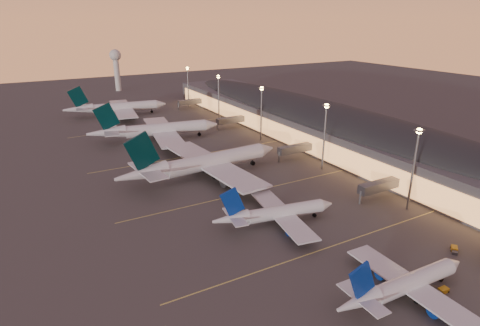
# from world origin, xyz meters

# --- Properties ---
(ground) EXTENTS (700.00, 700.00, 0.00)m
(ground) POSITION_xyz_m (0.00, 0.00, 0.00)
(ground) COLOR #413F3C
(airliner_narrow_south) EXTENTS (35.55, 31.68, 12.73)m
(airliner_narrow_south) POSITION_xyz_m (0.26, -27.84, 3.29)
(airliner_narrow_south) COLOR silver
(airliner_narrow_south) RESTS_ON ground
(airliner_narrow_north) EXTENTS (37.02, 33.44, 13.24)m
(airliner_narrow_north) POSITION_xyz_m (-4.93, 12.18, 3.42)
(airliner_narrow_north) COLOR silver
(airliner_narrow_north) RESTS_ON ground
(airliner_wide_near) EXTENTS (65.15, 59.52, 20.84)m
(airliner_wide_near) POSITION_xyz_m (-7.78, 55.43, 5.36)
(airliner_wide_near) COLOR silver
(airliner_wide_near) RESTS_ON ground
(airliner_wide_mid) EXTENTS (62.07, 57.15, 19.89)m
(airliner_wide_mid) POSITION_xyz_m (-7.99, 109.86, 5.12)
(airliner_wide_mid) COLOR silver
(airliner_wide_mid) RESTS_ON ground
(airliner_wide_far) EXTENTS (59.72, 54.82, 19.11)m
(airliner_wide_far) POSITION_xyz_m (-11.99, 171.20, 4.92)
(airliner_wide_far) COLOR silver
(airliner_wide_far) RESTS_ON ground
(terminal_building) EXTENTS (56.35, 255.00, 17.46)m
(terminal_building) POSITION_xyz_m (61.84, 72.47, 8.78)
(terminal_building) COLOR #48484D
(terminal_building) RESTS_ON ground
(light_masts) EXTENTS (2.20, 217.20, 25.90)m
(light_masts) POSITION_xyz_m (36.00, 65.00, 17.55)
(light_masts) COLOR slate
(light_masts) RESTS_ON ground
(radar_tower) EXTENTS (9.00, 9.00, 32.50)m
(radar_tower) POSITION_xyz_m (10.00, 260.00, 21.87)
(radar_tower) COLOR silver
(radar_tower) RESTS_ON ground
(lane_markings) EXTENTS (90.00, 180.36, 0.00)m
(lane_markings) POSITION_xyz_m (0.00, 40.00, 0.01)
(lane_markings) COLOR #D8C659
(lane_markings) RESTS_ON ground
(baggage_tug_a) EXTENTS (3.40, 1.62, 1.00)m
(baggage_tug_a) POSITION_xyz_m (9.23, -30.86, 0.45)
(baggage_tug_a) COLOR #CC9215
(baggage_tug_a) RESTS_ON ground
(baggage_tug_b) EXTENTS (3.65, 3.29, 1.06)m
(baggage_tug_b) POSITION_xyz_m (26.58, -22.02, 0.49)
(baggage_tug_b) COLOR #CC9215
(baggage_tug_b) RESTS_ON ground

